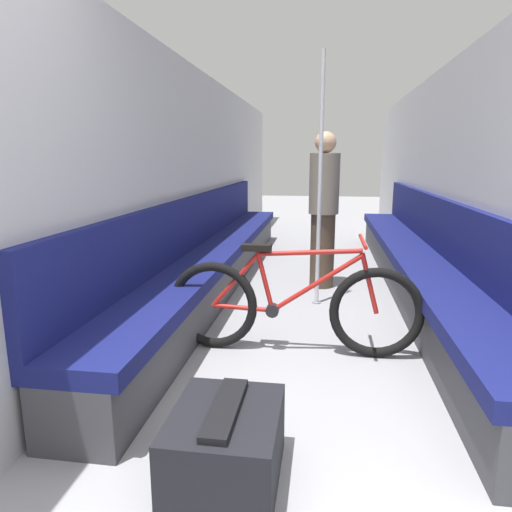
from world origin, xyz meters
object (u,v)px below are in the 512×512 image
Objects in this scene: bench_seat_row_left at (216,257)px; luggage_bag at (226,445)px; bench_seat_row_right at (417,263)px; bicycle at (292,306)px; grab_pole_near at (320,186)px; passenger_standing at (324,209)px.

bench_seat_row_left is 3.01m from luggage_bag.
bench_seat_row_right reaches higher than bicycle.
passenger_standing is (0.04, 0.58, -0.26)m from grab_pole_near.
passenger_standing is at bearing 83.10° from luggage_bag.
bench_seat_row_right is 1.06m from passenger_standing.
bicycle is 1.35m from grab_pole_near.
bench_seat_row_right is at bearing 66.05° from luggage_bag.
bench_seat_row_left is 1.84m from bicycle.
luggage_bag is (-0.18, -1.32, -0.17)m from bicycle.
bench_seat_row_left is 1.00× the size of bench_seat_row_right.
grab_pole_near is at bearing 82.34° from luggage_bag.
bicycle is 1.10× the size of passenger_standing.
passenger_standing is 3.11m from luggage_bag.
bench_seat_row_left is 1.22m from passenger_standing.
passenger_standing is (0.19, 1.70, 0.48)m from bicycle.
bicycle reaches higher than luggage_bag.
grab_pole_near reaches higher than bench_seat_row_right.
bicycle is (0.91, -1.59, 0.03)m from bench_seat_row_left.
grab_pole_near is at bearing -153.77° from bench_seat_row_right.
bench_seat_row_left reaches higher than bicycle.
bench_seat_row_right is 3.71× the size of passenger_standing.
luggage_bag is at bearing -97.66° from grab_pole_near.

